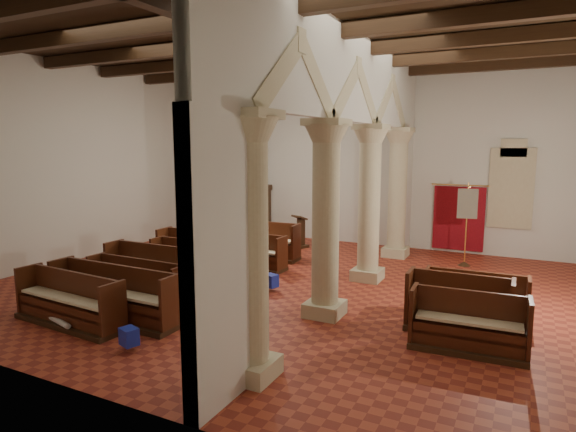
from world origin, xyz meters
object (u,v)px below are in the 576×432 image
(lectern, at_px, (301,234))
(nave_pew_0, at_px, (69,308))
(processional_banner, at_px, (465,239))
(aisle_pew_0, at_px, (468,332))
(pipe_organ, at_px, (244,200))

(lectern, height_order, nave_pew_0, lectern)
(nave_pew_0, bearing_deg, lectern, 86.38)
(processional_banner, xyz_separation_m, aisle_pew_0, (0.77, -6.26, -0.46))
(aisle_pew_0, bearing_deg, nave_pew_0, -165.80)
(pipe_organ, relative_size, lectern, 3.81)
(lectern, relative_size, nave_pew_0, 0.43)
(pipe_organ, xyz_separation_m, nave_pew_0, (1.93, -9.75, -1.03))
(processional_banner, height_order, aisle_pew_0, processional_banner)
(pipe_organ, xyz_separation_m, lectern, (3.03, -1.16, -0.89))
(lectern, height_order, processional_banner, processional_banner)
(lectern, xyz_separation_m, nave_pew_0, (-1.09, -8.58, -0.13))
(pipe_organ, height_order, aisle_pew_0, pipe_organ)
(pipe_organ, distance_m, aisle_pew_0, 11.92)
(pipe_organ, distance_m, nave_pew_0, 9.99)
(pipe_organ, distance_m, lectern, 3.36)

